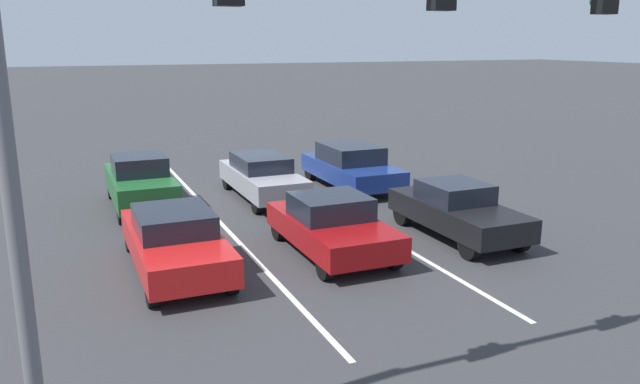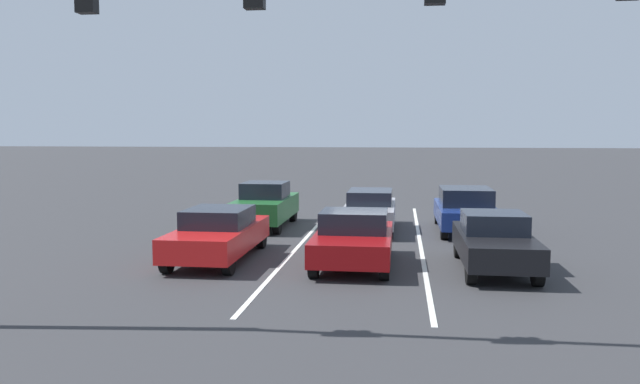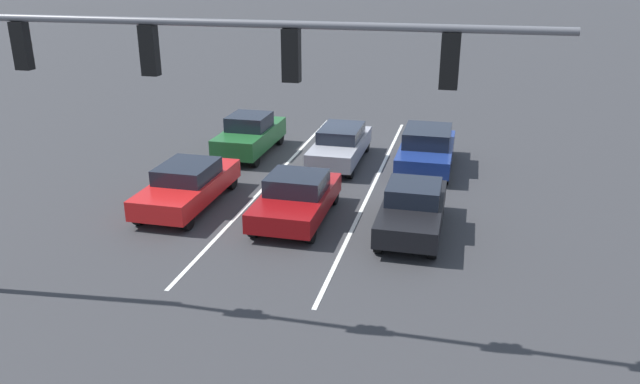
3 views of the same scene
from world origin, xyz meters
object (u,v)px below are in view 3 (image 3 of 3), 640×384
Objects in this scene: car_red_rightlane_front at (188,184)px; traffic_signal_gantry at (121,80)px; car_navy_leftlane_second at (427,148)px; car_maroon_midlane_front at (296,197)px; car_gray_midlane_second at (340,144)px; car_black_leftlane_front at (413,208)px; car_darkgreen_rightlane_second at (250,134)px.

traffic_signal_gantry is at bearing 106.48° from car_red_rightlane_front.
car_navy_leftlane_second is (-7.14, -5.78, 0.06)m from car_red_rightlane_front.
car_maroon_midlane_front is 5.86m from car_gray_midlane_second.
car_black_leftlane_front is 3.53m from car_maroon_midlane_front.
car_gray_midlane_second is 0.99× the size of car_navy_leftlane_second.
car_navy_leftlane_second is (0.09, -6.16, 0.04)m from car_black_leftlane_front.
traffic_signal_gantry is at bearing 47.72° from car_black_leftlane_front.
car_navy_leftlane_second reaches higher than car_black_leftlane_front.
car_red_rightlane_front is 9.18m from car_navy_leftlane_second.
car_black_leftlane_front reaches higher than car_red_rightlane_front.
car_gray_midlane_second is (3.39, -5.97, 0.01)m from car_black_leftlane_front.
car_black_leftlane_front is 1.03× the size of car_maroon_midlane_front.
car_navy_leftlane_second is (-3.31, -0.19, 0.04)m from car_gray_midlane_second.
car_red_rightlane_front is 1.13× the size of car_maroon_midlane_front.
car_black_leftlane_front is 9.53m from car_darkgreen_rightlane_second.
car_black_leftlane_front is at bearing 176.98° from car_red_rightlane_front.
car_navy_leftlane_second reaches higher than car_gray_midlane_second.
car_navy_leftlane_second is at bearing 179.32° from car_darkgreen_rightlane_second.
car_maroon_midlane_front is 0.95× the size of car_darkgreen_rightlane_second.
car_maroon_midlane_front is (-3.70, 0.28, -0.01)m from car_red_rightlane_front.
car_maroon_midlane_front is at bearing 88.72° from car_gray_midlane_second.
car_darkgreen_rightlane_second reaches higher than car_black_leftlane_front.
car_red_rightlane_front is 0.36× the size of traffic_signal_gantry.
car_navy_leftlane_second is (-7.12, 0.08, -0.04)m from car_darkgreen_rightlane_second.
traffic_signal_gantry reaches higher than car_gray_midlane_second.
car_red_rightlane_front is at bearing 55.58° from car_gray_midlane_second.
traffic_signal_gantry is at bearing 80.57° from car_gray_midlane_second.
car_red_rightlane_front is 5.86m from car_darkgreen_rightlane_second.
car_maroon_midlane_front is at bearing 60.39° from car_navy_leftlane_second.
car_black_leftlane_front is at bearing -132.28° from traffic_signal_gantry.
car_black_leftlane_front is at bearing 119.63° from car_gray_midlane_second.
traffic_signal_gantry is (5.36, 5.90, 4.54)m from car_black_leftlane_front.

